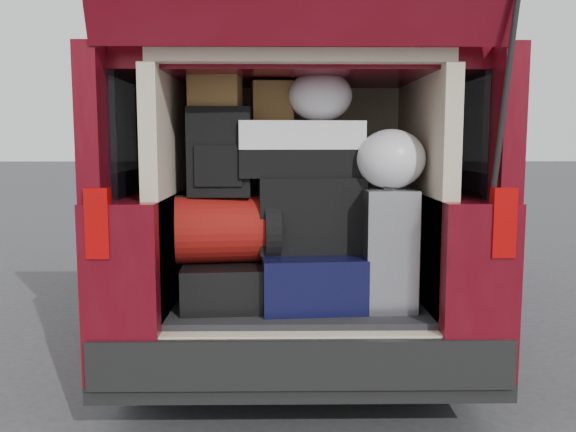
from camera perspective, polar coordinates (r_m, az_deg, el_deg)
name	(u,v)px	position (r m, az deg, el deg)	size (l,w,h in m)	color
ground	(299,417)	(3.20, 0.99, -18.26)	(80.00, 80.00, 0.00)	#343437
minivan	(292,200)	(4.77, 0.34, 1.53)	(1.90, 5.35, 2.77)	black
load_floor	(297,345)	(3.35, 0.86, -11.98)	(1.24, 1.05, 0.55)	black
black_hardshell	(223,282)	(3.11, -6.14, -6.17)	(0.39, 0.53, 0.21)	black
navy_hardshell	(309,276)	(3.12, 1.95, -5.66)	(0.49, 0.60, 0.26)	black
silver_roller	(385,247)	(3.05, 9.09, -2.92)	(0.24, 0.39, 0.59)	white
red_duffel	(227,229)	(3.06, -5.74, -1.23)	(0.51, 0.33, 0.33)	maroon
black_soft_case	(310,214)	(3.09, 2.05, 0.23)	(0.52, 0.31, 0.37)	black
backpack	(220,152)	(3.04, -6.38, 5.98)	(0.31, 0.19, 0.44)	black
twotone_duffel	(299,149)	(3.08, 1.07, 6.28)	(0.61, 0.32, 0.28)	white
grocery_sack_lower	(215,85)	(3.09, -6.80, 12.11)	(0.24, 0.20, 0.22)	olive
grocery_sack_upper	(272,102)	(3.17, -1.52, 10.62)	(0.20, 0.17, 0.20)	olive
plastic_bag_center	(320,96)	(3.11, 3.04, 11.17)	(0.32, 0.30, 0.26)	white
plastic_bag_right	(391,159)	(2.98, 9.62, 5.28)	(0.33, 0.31, 0.29)	white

